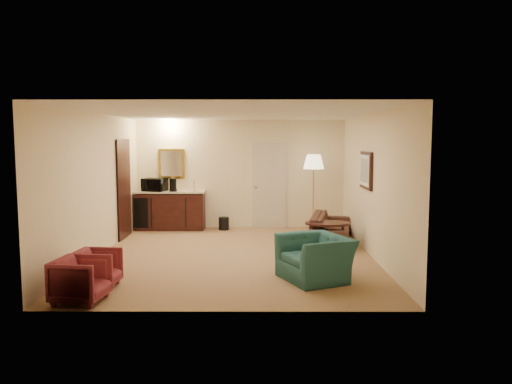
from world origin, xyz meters
TOP-DOWN VIEW (x-y plane):
  - ground at (0.00, 0.00)m, footprint 6.00×6.00m
  - room_walls at (-0.10, 0.77)m, footprint 5.02×6.01m
  - wetbar_cabinet at (-1.65, 2.72)m, footprint 1.64×0.58m
  - sofa at (1.95, 1.30)m, footprint 0.94×2.03m
  - teal_armchair at (1.30, -1.57)m, footprint 1.03×1.21m
  - rose_chair_near at (-1.90, -2.00)m, footprint 0.61×0.64m
  - rose_chair_far at (-1.90, -2.62)m, footprint 0.66×0.70m
  - coffee_table at (1.80, 0.66)m, footprint 0.98×0.73m
  - floor_lamp at (1.70, 2.40)m, footprint 0.59×0.59m
  - waste_bin at (-0.38, 2.65)m, footprint 0.29×0.29m
  - microwave at (-2.01, 2.66)m, footprint 0.61×0.46m
  - coffee_maker at (-1.56, 2.60)m, footprint 0.17×0.17m

SIDE VIEW (x-z plane):
  - ground at x=0.00m, z-range 0.00..0.00m
  - waste_bin at x=-0.38m, z-range 0.00..0.30m
  - coffee_table at x=1.80m, z-range 0.00..0.52m
  - rose_chair_near at x=-1.90m, z-range 0.00..0.61m
  - rose_chair_far at x=-1.90m, z-range 0.00..0.65m
  - sofa at x=1.95m, z-range 0.00..0.77m
  - teal_armchair at x=1.30m, z-range 0.00..0.90m
  - wetbar_cabinet at x=-1.65m, z-range 0.00..0.92m
  - floor_lamp at x=1.70m, z-range 0.00..1.80m
  - coffee_maker at x=-1.56m, z-range 0.92..1.22m
  - microwave at x=-2.01m, z-range 0.92..1.29m
  - room_walls at x=-0.10m, z-range 0.41..3.02m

